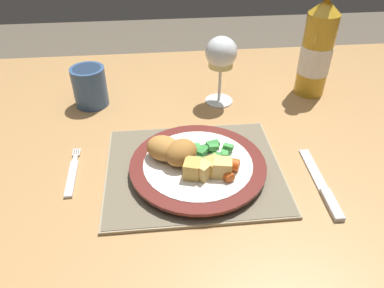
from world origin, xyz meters
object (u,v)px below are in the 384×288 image
at_px(dining_table, 174,180).
at_px(table_knife, 323,188).
at_px(dinner_plate, 198,167).
at_px(bottle, 317,49).
at_px(wine_glass, 221,56).
at_px(fork, 72,175).
at_px(drinking_cup, 90,86).

height_order(dining_table, table_knife, table_knife).
bearing_deg(dinner_plate, dining_table, 119.43).
xyz_separation_m(dining_table, dinner_plate, (0.04, -0.07, 0.10)).
relative_size(dining_table, table_knife, 8.15).
bearing_deg(table_knife, bottle, 74.34).
height_order(wine_glass, bottle, bottle).
xyz_separation_m(dinner_plate, bottle, (0.31, 0.28, 0.09)).
height_order(dining_table, wine_glass, wine_glass).
xyz_separation_m(dining_table, wine_glass, (0.12, 0.18, 0.19)).
bearing_deg(fork, dinner_plate, -4.22).
bearing_deg(table_knife, dinner_plate, 163.41).
bearing_deg(fork, drinking_cup, 88.01).
xyz_separation_m(table_knife, bottle, (0.10, 0.34, 0.11)).
bearing_deg(dining_table, table_knife, -28.43).
bearing_deg(bottle, table_knife, -105.66).
xyz_separation_m(fork, bottle, (0.53, 0.26, 0.11)).
distance_m(table_knife, drinking_cup, 0.55).
bearing_deg(table_knife, drinking_cup, 142.12).
height_order(dining_table, drinking_cup, drinking_cup).
bearing_deg(dining_table, drinking_cup, 131.79).
bearing_deg(wine_glass, table_knife, -67.17).
xyz_separation_m(dining_table, fork, (-0.19, -0.06, 0.08)).
bearing_deg(bottle, drinking_cup, -179.43).
distance_m(dinner_plate, table_knife, 0.22).
height_order(fork, wine_glass, wine_glass).
relative_size(dining_table, dinner_plate, 6.12).
relative_size(fork, bottle, 0.48).
xyz_separation_m(dining_table, bottle, (0.35, 0.20, 0.19)).
bearing_deg(fork, wine_glass, 37.55).
relative_size(table_knife, wine_glass, 1.15).
bearing_deg(wine_glass, fork, -142.45).
distance_m(dining_table, wine_glass, 0.29).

